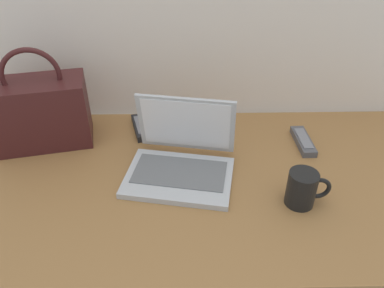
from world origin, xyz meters
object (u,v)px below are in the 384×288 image
coffee_mug (303,188)px  remote_control_far (303,141)px  laptop (181,158)px  remote_control_near (141,127)px  handbag (40,111)px

coffee_mug → remote_control_far: bearing=73.5°
laptop → remote_control_far: 0.43m
coffee_mug → remote_control_near: (-0.47, 0.38, -0.04)m
laptop → coffee_mug: 0.36m
coffee_mug → handbag: 0.85m
laptop → handbag: bearing=159.5°
remote_control_near → remote_control_far: 0.56m
laptop → coffee_mug: laptop is taller
remote_control_far → coffee_mug: bearing=-106.5°
remote_control_far → laptop: bearing=-161.8°
remote_control_far → remote_control_near: bearing=169.8°
remote_control_far → handbag: size_ratio=0.49×
handbag → remote_control_near: bearing=11.5°
laptop → remote_control_far: (0.41, 0.13, -0.03)m
remote_control_far → handbag: bearing=177.6°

